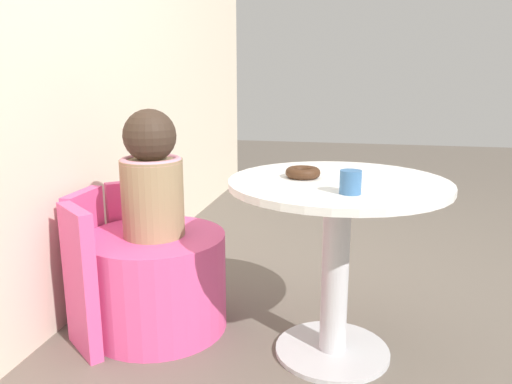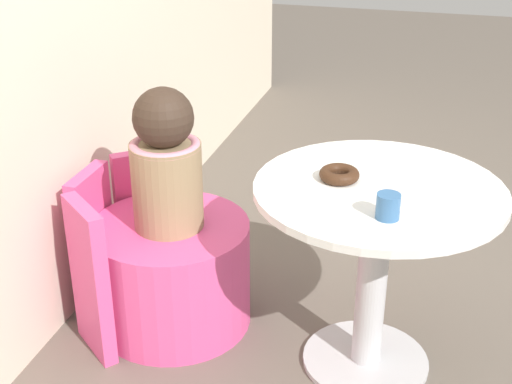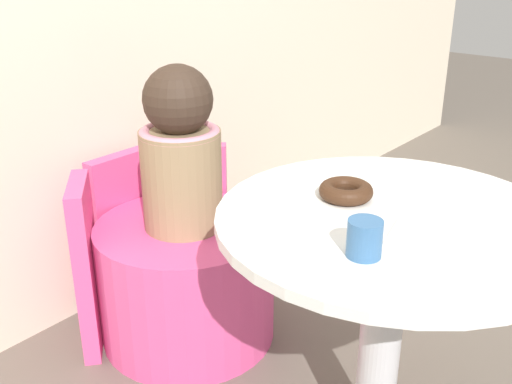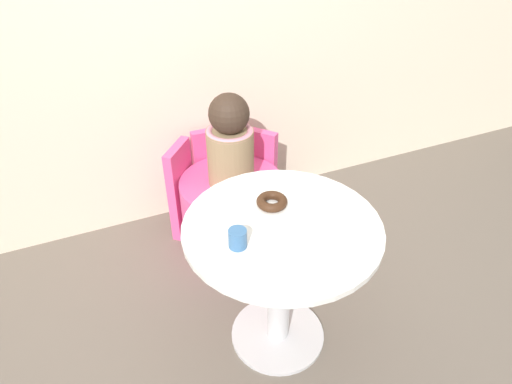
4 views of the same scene
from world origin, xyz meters
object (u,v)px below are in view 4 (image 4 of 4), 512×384
Objects in this scene: round_table at (281,259)px; donut at (272,202)px; child_figure at (230,143)px; cup at (238,238)px; tub_chair at (233,210)px.

donut is (0.01, 0.13, 0.20)m from round_table.
child_figure is (0.06, 0.71, 0.15)m from round_table.
round_table is 0.73m from child_figure.
cup is at bearing -108.55° from child_figure.
round_table is 0.77m from tub_chair.
donut is at bearing 38.71° from cup.
cup is at bearing -167.46° from round_table.
round_table is 1.36× the size of tub_chair.
donut reaches higher than round_table.
child_figure is at bearing 71.45° from cup.
cup is (-0.21, -0.17, 0.02)m from donut.
round_table is 10.55× the size of cup.
round_table is 1.54× the size of child_figure.
child_figure is 6.85× the size of cup.
child_figure is at bearing 85.84° from donut.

